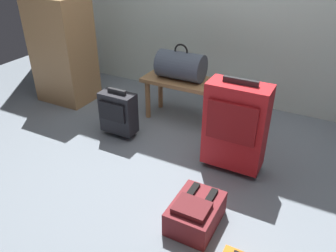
{
  "coord_description": "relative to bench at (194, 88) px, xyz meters",
  "views": [
    {
      "loc": [
        0.94,
        -1.78,
        1.62
      ],
      "look_at": [
        -0.18,
        0.32,
        0.25
      ],
      "focal_mm": 35.8,
      "sensor_mm": 36.0,
      "label": 1
    }
  ],
  "objects": [
    {
      "name": "ground_plane",
      "position": [
        0.21,
        -0.91,
        -0.36
      ],
      "size": [
        6.6,
        6.6,
        0.0
      ],
      "primitive_type": "plane",
      "color": "slate"
    },
    {
      "name": "bench",
      "position": [
        0.0,
        0.0,
        0.0
      ],
      "size": [
        1.0,
        0.36,
        0.42
      ],
      "color": "#A87A4C",
      "rests_on": "ground"
    },
    {
      "name": "duffel_bag_slate",
      "position": [
        -0.15,
        0.0,
        0.2
      ],
      "size": [
        0.44,
        0.26,
        0.34
      ],
      "color": "#475160",
      "rests_on": "bench"
    },
    {
      "name": "cell_phone",
      "position": [
        0.4,
        0.04,
        0.07
      ],
      "size": [
        0.07,
        0.14,
        0.01
      ],
      "color": "black",
      "rests_on": "bench"
    },
    {
      "name": "suitcase_upright_red",
      "position": [
        0.58,
        -0.56,
        0.03
      ],
      "size": [
        0.45,
        0.24,
        0.76
      ],
      "color": "red",
      "rests_on": "ground"
    },
    {
      "name": "suitcase_small_charcoal",
      "position": [
        -0.49,
        -0.56,
        -0.12
      ],
      "size": [
        0.32,
        0.19,
        0.46
      ],
      "color": "black",
      "rests_on": "ground"
    },
    {
      "name": "backpack_maroon",
      "position": [
        0.57,
        -1.24,
        -0.26
      ],
      "size": [
        0.28,
        0.38,
        0.21
      ],
      "color": "maroon",
      "rests_on": "ground"
    },
    {
      "name": "side_cabinet",
      "position": [
        -1.46,
        -0.15,
        0.19
      ],
      "size": [
        0.56,
        0.44,
        1.1
      ],
      "color": "#A87A4C",
      "rests_on": "ground"
    }
  ]
}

